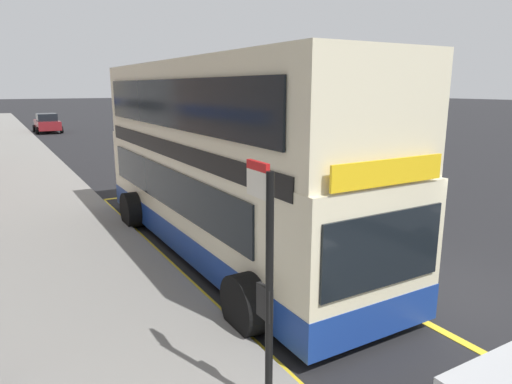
{
  "coord_description": "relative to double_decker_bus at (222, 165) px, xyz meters",
  "views": [
    {
      "loc": [
        -7.07,
        -5.33,
        3.85
      ],
      "look_at": [
        -2.01,
        3.34,
        1.53
      ],
      "focal_mm": 32.06,
      "sensor_mm": 36.0,
      "label": 1
    }
  ],
  "objects": [
    {
      "name": "parked_car_maroon_behind",
      "position": [
        -0.21,
        33.56,
        -1.26
      ],
      "size": [
        2.09,
        4.2,
        1.62
      ],
      "rotation": [
        0.0,
        0.0,
        0.04
      ],
      "color": "maroon",
      "rests_on": "ground"
    },
    {
      "name": "bus_stop_sign",
      "position": [
        -2.11,
        -5.41,
        -0.24
      ],
      "size": [
        0.09,
        0.51,
        2.91
      ],
      "color": "black",
      "rests_on": "pavement_near"
    },
    {
      "name": "bus_bay_markings",
      "position": [
        -0.07,
        -0.06,
        -2.06
      ],
      "size": [
        2.96,
        13.32,
        0.01
      ],
      "color": "yellow",
      "rests_on": "ground"
    },
    {
      "name": "ground_plane",
      "position": [
        2.46,
        27.85,
        -2.06
      ],
      "size": [
        260.0,
        260.0,
        0.0
      ],
      "primitive_type": "plane",
      "color": "black"
    },
    {
      "name": "double_decker_bus",
      "position": [
        0.0,
        0.0,
        0.0
      ],
      "size": [
        3.28,
        10.32,
        4.4
      ],
      "color": "beige",
      "rests_on": "ground"
    }
  ]
}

